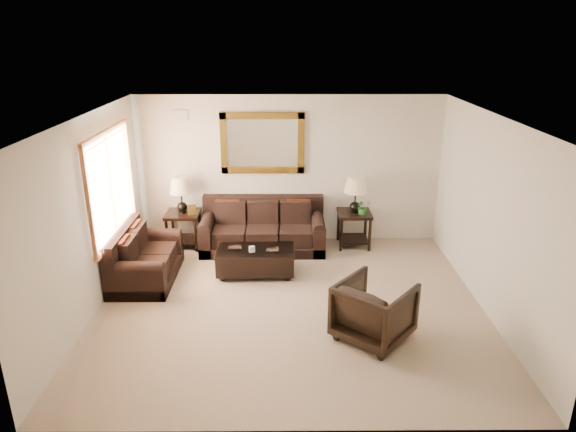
{
  "coord_description": "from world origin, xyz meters",
  "views": [
    {
      "loc": [
        -0.08,
        -6.56,
        3.76
      ],
      "look_at": [
        -0.03,
        0.6,
        1.15
      ],
      "focal_mm": 32.0,
      "sensor_mm": 36.0,
      "label": 1
    }
  ],
  "objects_px": {
    "end_table_left": "(182,202)",
    "sofa": "(263,231)",
    "coffee_table": "(256,259)",
    "loveseat": "(142,261)",
    "armchair": "(374,308)",
    "end_table_right": "(355,201)"
  },
  "relations": [
    {
      "from": "loveseat",
      "to": "armchair",
      "type": "height_order",
      "value": "armchair"
    },
    {
      "from": "end_table_right",
      "to": "coffee_table",
      "type": "bearing_deg",
      "value": -146.37
    },
    {
      "from": "armchair",
      "to": "coffee_table",
      "type": "bearing_deg",
      "value": -8.95
    },
    {
      "from": "loveseat",
      "to": "end_table_right",
      "type": "bearing_deg",
      "value": -69.23
    },
    {
      "from": "armchair",
      "to": "end_table_right",
      "type": "bearing_deg",
      "value": -52.12
    },
    {
      "from": "loveseat",
      "to": "armchair",
      "type": "xyz_separation_m",
      "value": [
        3.39,
        -1.69,
        0.12
      ]
    },
    {
      "from": "loveseat",
      "to": "coffee_table",
      "type": "bearing_deg",
      "value": -84.27
    },
    {
      "from": "end_table_left",
      "to": "end_table_right",
      "type": "relative_size",
      "value": 1.0
    },
    {
      "from": "coffee_table",
      "to": "armchair",
      "type": "height_order",
      "value": "armchair"
    },
    {
      "from": "loveseat",
      "to": "end_table_left",
      "type": "distance_m",
      "value": 1.5
    },
    {
      "from": "coffee_table",
      "to": "armchair",
      "type": "relative_size",
      "value": 1.46
    },
    {
      "from": "armchair",
      "to": "end_table_left",
      "type": "bearing_deg",
      "value": -5.14
    },
    {
      "from": "end_table_left",
      "to": "loveseat",
      "type": "bearing_deg",
      "value": -107.19
    },
    {
      "from": "end_table_left",
      "to": "sofa",
      "type": "bearing_deg",
      "value": -3.82
    },
    {
      "from": "end_table_left",
      "to": "coffee_table",
      "type": "height_order",
      "value": "end_table_left"
    },
    {
      "from": "armchair",
      "to": "sofa",
      "type": "bearing_deg",
      "value": -22.11
    },
    {
      "from": "coffee_table",
      "to": "end_table_right",
      "type": "bearing_deg",
      "value": 33.19
    },
    {
      "from": "loveseat",
      "to": "end_table_left",
      "type": "height_order",
      "value": "end_table_left"
    },
    {
      "from": "sofa",
      "to": "coffee_table",
      "type": "height_order",
      "value": "sofa"
    },
    {
      "from": "loveseat",
      "to": "armchair",
      "type": "relative_size",
      "value": 1.75
    },
    {
      "from": "end_table_left",
      "to": "coffee_table",
      "type": "relative_size",
      "value": 1.04
    },
    {
      "from": "end_table_right",
      "to": "armchair",
      "type": "bearing_deg",
      "value": -92.43
    }
  ]
}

